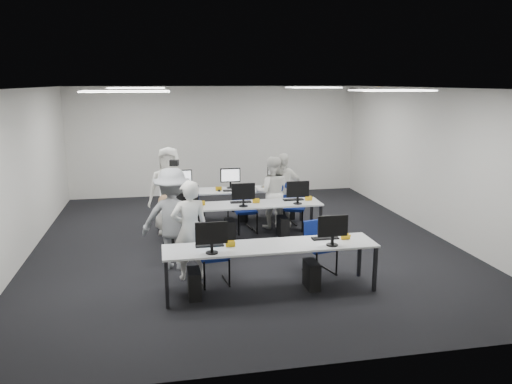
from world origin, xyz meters
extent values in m
plane|color=black|center=(0.00, 0.00, 0.00)|extent=(9.00, 9.00, 0.00)
plane|color=white|center=(0.00, 0.00, 3.00)|extent=(9.00, 9.00, 0.00)
cube|color=silver|center=(0.00, 4.50, 1.50)|extent=(8.00, 0.02, 3.00)
cube|color=silver|center=(0.00, -4.50, 1.50)|extent=(8.00, 0.02, 3.00)
cube|color=silver|center=(-4.00, 0.00, 1.50)|extent=(0.02, 9.00, 3.00)
cube|color=silver|center=(4.00, 0.00, 1.50)|extent=(0.02, 9.00, 3.00)
cube|color=white|center=(-2.00, -2.00, 2.98)|extent=(1.20, 0.60, 0.02)
cube|color=white|center=(2.00, -2.00, 2.98)|extent=(1.20, 0.60, 0.02)
cube|color=white|center=(-2.00, 2.00, 2.98)|extent=(1.20, 0.60, 0.02)
cube|color=white|center=(2.00, 2.00, 2.98)|extent=(1.20, 0.60, 0.02)
cube|color=#A9ACAE|center=(0.00, -2.40, 0.71)|extent=(3.20, 0.70, 0.03)
cube|color=black|center=(-1.55, -2.70, 0.35)|extent=(0.05, 0.05, 0.70)
cube|color=black|center=(-1.55, -2.10, 0.35)|extent=(0.05, 0.05, 0.70)
cube|color=black|center=(1.55, -2.70, 0.35)|extent=(0.05, 0.05, 0.70)
cube|color=black|center=(1.55, -2.10, 0.35)|extent=(0.05, 0.05, 0.70)
cube|color=#A9ACAE|center=(0.00, 0.20, 0.71)|extent=(3.20, 0.70, 0.03)
cube|color=black|center=(-1.55, -0.10, 0.35)|extent=(0.05, 0.05, 0.70)
cube|color=black|center=(-1.55, 0.50, 0.35)|extent=(0.05, 0.05, 0.70)
cube|color=black|center=(1.55, -0.10, 0.35)|extent=(0.05, 0.05, 0.70)
cube|color=black|center=(1.55, 0.50, 0.35)|extent=(0.05, 0.05, 0.70)
cube|color=#A9ACAE|center=(0.00, 1.60, 0.71)|extent=(3.20, 0.70, 0.03)
cube|color=black|center=(-1.55, 1.30, 0.35)|extent=(0.05, 0.05, 0.70)
cube|color=black|center=(-1.55, 1.90, 0.35)|extent=(0.05, 0.05, 0.70)
cube|color=black|center=(1.55, 1.30, 0.35)|extent=(0.05, 0.05, 0.70)
cube|color=black|center=(1.55, 1.90, 0.35)|extent=(0.05, 0.05, 0.70)
cube|color=#0B5699|center=(-0.90, -2.58, 1.03)|extent=(0.46, 0.04, 0.32)
cube|color=black|center=(-0.90, -2.26, 0.74)|extent=(0.42, 0.14, 0.02)
ellipsoid|color=black|center=(-0.60, -2.26, 0.75)|extent=(0.07, 0.10, 0.04)
cube|color=black|center=(-1.15, -2.40, 0.21)|extent=(0.18, 0.40, 0.42)
cube|color=white|center=(0.90, -2.58, 1.03)|extent=(0.46, 0.04, 0.32)
cube|color=black|center=(0.90, -2.26, 0.74)|extent=(0.42, 0.14, 0.02)
ellipsoid|color=black|center=(1.20, -2.26, 0.75)|extent=(0.07, 0.10, 0.04)
cube|color=black|center=(0.65, -2.40, 0.21)|extent=(0.18, 0.40, 0.42)
cube|color=white|center=(-1.10, 0.02, 1.03)|extent=(0.46, 0.04, 0.32)
cube|color=black|center=(-1.10, 0.34, 0.74)|extent=(0.42, 0.14, 0.02)
ellipsoid|color=black|center=(-0.80, 0.34, 0.75)|extent=(0.07, 0.10, 0.04)
cube|color=black|center=(-1.35, 0.20, 0.21)|extent=(0.18, 0.40, 0.42)
cube|color=white|center=(0.00, 0.02, 1.03)|extent=(0.46, 0.04, 0.32)
cube|color=black|center=(0.00, 0.34, 0.74)|extent=(0.42, 0.14, 0.02)
ellipsoid|color=black|center=(0.30, 0.34, 0.75)|extent=(0.07, 0.10, 0.04)
cube|color=black|center=(-0.25, 0.20, 0.21)|extent=(0.18, 0.40, 0.42)
cube|color=white|center=(1.10, 0.02, 1.03)|extent=(0.46, 0.04, 0.32)
cube|color=black|center=(1.10, 0.34, 0.74)|extent=(0.42, 0.14, 0.02)
ellipsoid|color=black|center=(1.40, 0.34, 0.75)|extent=(0.07, 0.10, 0.04)
cube|color=black|center=(0.85, 0.20, 0.21)|extent=(0.18, 0.40, 0.42)
cube|color=white|center=(-1.10, 1.78, 1.03)|extent=(0.46, 0.04, 0.32)
cube|color=black|center=(-1.10, 1.46, 0.74)|extent=(0.42, 0.14, 0.02)
ellipsoid|color=black|center=(-1.40, 1.46, 0.75)|extent=(0.07, 0.10, 0.04)
cube|color=black|center=(-0.85, 1.60, 0.21)|extent=(0.18, 0.40, 0.42)
cube|color=white|center=(0.00, 1.78, 1.03)|extent=(0.46, 0.04, 0.32)
cube|color=black|center=(0.00, 1.46, 0.74)|extent=(0.42, 0.14, 0.02)
ellipsoid|color=black|center=(-0.30, 1.46, 0.75)|extent=(0.07, 0.10, 0.04)
cube|color=black|center=(0.25, 1.60, 0.21)|extent=(0.18, 0.40, 0.42)
cube|color=white|center=(1.10, 1.78, 1.03)|extent=(0.46, 0.04, 0.32)
cube|color=black|center=(1.10, 1.46, 0.74)|extent=(0.42, 0.14, 0.02)
ellipsoid|color=black|center=(0.80, 1.46, 0.75)|extent=(0.07, 0.10, 0.04)
cube|color=black|center=(1.35, 1.60, 0.21)|extent=(0.18, 0.40, 0.42)
cube|color=navy|center=(-0.81, -1.94, 0.45)|extent=(0.47, 0.46, 0.06)
cube|color=navy|center=(-0.83, -1.75, 0.71)|extent=(0.41, 0.09, 0.35)
cube|color=navy|center=(0.96, -1.85, 0.44)|extent=(0.51, 0.50, 0.06)
cube|color=navy|center=(0.91, -1.66, 0.69)|extent=(0.40, 0.15, 0.35)
cube|color=navy|center=(-0.97, 0.84, 0.49)|extent=(0.54, 0.53, 0.06)
cube|color=navy|center=(-1.01, 1.05, 0.76)|extent=(0.45, 0.14, 0.38)
cube|color=navy|center=(0.16, 0.69, 0.45)|extent=(0.45, 0.44, 0.06)
cube|color=navy|center=(0.15, 0.89, 0.71)|extent=(0.42, 0.07, 0.35)
cube|color=navy|center=(1.23, 0.72, 0.45)|extent=(0.56, 0.55, 0.06)
cube|color=navy|center=(1.30, 0.90, 0.71)|extent=(0.40, 0.20, 0.35)
cube|color=navy|center=(-1.11, 1.13, 0.47)|extent=(0.54, 0.53, 0.06)
cube|color=navy|center=(-1.06, 0.93, 0.74)|extent=(0.43, 0.15, 0.37)
cube|color=navy|center=(0.08, 0.98, 0.47)|extent=(0.50, 0.48, 0.06)
cube|color=navy|center=(0.10, 0.78, 0.74)|extent=(0.44, 0.10, 0.37)
cube|color=navy|center=(1.10, 1.12, 0.50)|extent=(0.50, 0.48, 0.07)
cube|color=navy|center=(1.11, 0.90, 0.79)|extent=(0.46, 0.08, 0.40)
ellipsoid|color=#97714E|center=(-1.45, 0.11, 0.88)|extent=(0.42, 0.32, 0.31)
imported|color=silver|center=(-1.15, -1.65, 0.81)|extent=(0.63, 0.45, 1.62)
imported|color=silver|center=(0.78, 0.90, 0.78)|extent=(0.87, 0.74, 1.56)
imported|color=silver|center=(-1.40, 0.99, 0.90)|extent=(0.98, 0.73, 1.81)
imported|color=silver|center=(1.03, 1.02, 0.81)|extent=(0.99, 0.51, 1.62)
imported|color=gray|center=(-1.39, -1.13, 0.87)|extent=(1.26, 0.94, 1.73)
cube|color=black|center=(-1.34, -0.96, 1.79)|extent=(0.19, 0.21, 0.10)
camera|label=1|loc=(-1.58, -9.32, 3.12)|focal=35.00mm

